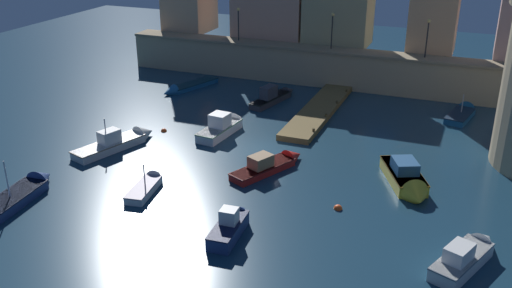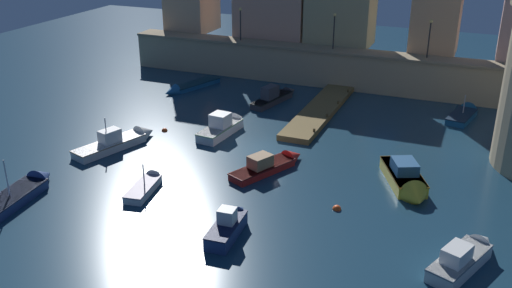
% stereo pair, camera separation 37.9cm
% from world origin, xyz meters
% --- Properties ---
extents(ground_plane, '(96.46, 96.46, 0.00)m').
position_xyz_m(ground_plane, '(0.00, 0.00, 0.00)').
color(ground_plane, '#19384C').
extents(quay_wall, '(42.11, 2.60, 3.64)m').
position_xyz_m(quay_wall, '(0.00, 17.23, 1.84)').
color(quay_wall, tan).
rests_on(quay_wall, ground).
extents(old_town_backdrop, '(40.67, 5.20, 9.36)m').
position_xyz_m(old_town_backdrop, '(-0.19, 20.69, 7.14)').
color(old_town_backdrop, tan).
rests_on(old_town_backdrop, ground).
extents(pier_dock, '(2.55, 14.15, 0.70)m').
position_xyz_m(pier_dock, '(1.56, 9.00, 0.23)').
color(pier_dock, brown).
rests_on(pier_dock, ground).
extents(quay_lamp_0, '(0.32, 0.32, 3.30)m').
position_xyz_m(quay_lamp_0, '(-9.44, 17.23, 5.85)').
color(quay_lamp_0, black).
rests_on(quay_lamp_0, quay_wall).
extents(quay_lamp_1, '(0.32, 0.32, 3.44)m').
position_xyz_m(quay_lamp_1, '(0.27, 17.23, 5.93)').
color(quay_lamp_1, black).
rests_on(quay_lamp_1, quay_wall).
extents(quay_lamp_2, '(0.32, 0.32, 3.48)m').
position_xyz_m(quay_lamp_2, '(9.06, 17.23, 5.95)').
color(quay_lamp_2, black).
rests_on(quay_lamp_2, quay_wall).
extents(moored_boat_0, '(1.82, 4.41, 2.17)m').
position_xyz_m(moored_boat_0, '(-4.54, -8.43, 0.27)').
color(moored_boat_0, white).
rests_on(moored_boat_0, ground).
extents(moored_boat_1, '(1.53, 4.45, 1.81)m').
position_xyz_m(moored_boat_1, '(2.50, -11.22, 0.52)').
color(moored_boat_1, navy).
rests_on(moored_boat_1, ground).
extents(moored_boat_2, '(3.41, 6.71, 1.27)m').
position_xyz_m(moored_boat_2, '(-12.17, 10.58, 0.25)').
color(moored_boat_2, '#195689').
rests_on(moored_boat_2, ground).
extents(moored_boat_3, '(2.54, 5.26, 2.55)m').
position_xyz_m(moored_boat_3, '(13.09, 12.90, 0.30)').
color(moored_boat_3, '#195689').
rests_on(moored_boat_3, ground).
extents(moored_boat_4, '(3.33, 5.55, 1.83)m').
position_xyz_m(moored_boat_4, '(14.62, -9.49, 0.51)').
color(moored_boat_4, silver).
rests_on(moored_boat_4, ground).
extents(moored_boat_5, '(4.17, 6.16, 2.03)m').
position_xyz_m(moored_boat_5, '(10.64, -2.27, 0.54)').
color(moored_boat_5, gold).
rests_on(moored_boat_5, ground).
extents(moored_boat_6, '(2.11, 5.92, 2.12)m').
position_xyz_m(moored_boat_6, '(-4.09, 2.11, 0.53)').
color(moored_boat_6, white).
rests_on(moored_boat_6, ground).
extents(moored_boat_7, '(3.58, 7.04, 2.97)m').
position_xyz_m(moored_boat_7, '(-10.04, -3.39, 0.42)').
color(moored_boat_7, silver).
rests_on(moored_boat_7, ground).
extents(moored_boat_8, '(2.57, 6.58, 1.96)m').
position_xyz_m(moored_boat_8, '(-3.02, 10.60, 0.49)').
color(moored_boat_8, '#333338').
rests_on(moored_boat_8, ground).
extents(moored_boat_9, '(3.83, 6.20, 1.74)m').
position_xyz_m(moored_boat_9, '(1.76, -2.85, 0.39)').
color(moored_boat_9, red).
rests_on(moored_boat_9, ground).
extents(moored_boat_11, '(2.25, 6.46, 3.40)m').
position_xyz_m(moored_boat_11, '(-11.02, -12.23, 0.34)').
color(moored_boat_11, navy).
rests_on(moored_boat_11, ground).
extents(mooring_buoy_0, '(0.52, 0.52, 0.52)m').
position_xyz_m(mooring_buoy_0, '(7.27, -6.52, 0.00)').
color(mooring_buoy_0, '#EA4C19').
rests_on(mooring_buoy_0, ground).
extents(mooring_buoy_1, '(0.47, 0.47, 0.47)m').
position_xyz_m(mooring_buoy_1, '(-8.60, 0.40, 0.00)').
color(mooring_buoy_1, '#EA4C19').
rests_on(mooring_buoy_1, ground).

